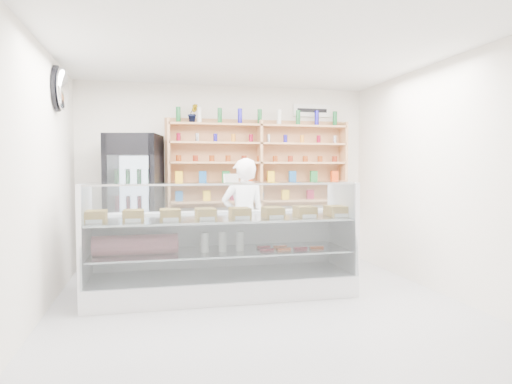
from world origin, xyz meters
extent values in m
plane|color=#A9A9AE|center=(0.00, 0.00, 0.00)|extent=(5.00, 5.00, 0.00)
plane|color=white|center=(0.00, 0.00, 2.80)|extent=(5.00, 5.00, 0.00)
plane|color=silver|center=(0.00, 2.50, 1.40)|extent=(4.50, 0.00, 4.50)
plane|color=silver|center=(0.00, -2.50, 1.40)|extent=(4.50, 0.00, 4.50)
plane|color=silver|center=(-2.25, 0.00, 1.40)|extent=(0.00, 5.00, 5.00)
plane|color=silver|center=(2.25, 0.00, 1.40)|extent=(0.00, 5.00, 5.00)
cube|color=white|center=(-0.35, 0.72, 0.13)|extent=(3.11, 0.88, 0.26)
cube|color=white|center=(-0.35, 1.13, 0.59)|extent=(3.11, 0.05, 0.65)
cube|color=silver|center=(-0.35, 0.72, 0.53)|extent=(2.99, 0.78, 0.02)
cube|color=silver|center=(-0.35, 0.72, 0.91)|extent=(3.05, 0.81, 0.02)
cube|color=silver|center=(-0.35, 0.29, 0.80)|extent=(3.05, 0.13, 1.08)
cube|color=silver|center=(-0.35, 0.67, 1.35)|extent=(3.05, 0.62, 0.01)
imported|color=white|center=(0.06, 1.44, 0.82)|extent=(0.61, 0.41, 1.65)
cube|color=black|center=(-1.39, 2.14, 1.00)|extent=(0.85, 0.83, 1.99)
cube|color=#30053E|center=(-1.32, 1.82, 1.84)|extent=(0.69, 0.18, 0.28)
cube|color=silver|center=(-1.32, 1.80, 0.91)|extent=(0.59, 0.14, 1.58)
cube|color=tan|center=(-0.90, 2.34, 1.59)|extent=(0.04, 0.28, 1.33)
cube|color=tan|center=(0.50, 2.34, 1.59)|extent=(0.04, 0.28, 1.33)
cube|color=tan|center=(1.90, 2.34, 1.59)|extent=(0.04, 0.28, 1.33)
cube|color=tan|center=(0.50, 2.34, 1.00)|extent=(2.80, 0.28, 0.03)
cube|color=tan|center=(0.50, 2.34, 1.30)|extent=(2.80, 0.28, 0.03)
cube|color=tan|center=(0.50, 2.34, 1.60)|extent=(2.80, 0.28, 0.03)
cube|color=tan|center=(0.50, 2.34, 1.90)|extent=(2.80, 0.28, 0.03)
cube|color=tan|center=(0.50, 2.34, 2.18)|extent=(2.80, 0.28, 0.03)
imported|color=#1E6626|center=(-0.53, 2.34, 2.34)|extent=(0.17, 0.15, 0.28)
ellipsoid|color=silver|center=(-2.17, 1.20, 2.45)|extent=(0.15, 0.50, 0.50)
cube|color=white|center=(1.40, 2.47, 2.45)|extent=(0.62, 0.03, 0.20)
camera|label=1|loc=(-1.15, -4.60, 1.52)|focal=32.00mm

